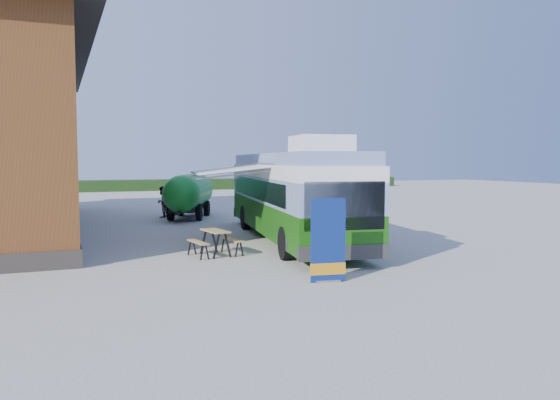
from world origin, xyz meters
name	(u,v)px	position (x,y,z in m)	size (l,w,h in m)	color
ground	(304,253)	(0.00, 0.00, 0.00)	(100.00, 100.00, 0.00)	#BCB7AD
hedge	(218,184)	(8.00, 38.00, 0.50)	(40.00, 3.00, 1.00)	#264419
bus	(291,193)	(0.71, 2.64, 1.71)	(4.33, 11.88, 3.58)	#186811
awning	(235,168)	(-1.42, 2.50, 2.61)	(3.05, 4.28, 0.50)	white
banner	(328,248)	(-1.20, -3.96, 0.81)	(0.85, 0.27, 1.98)	navy
picnic_table	(215,237)	(-2.68, 0.51, 0.58)	(1.50, 1.37, 0.77)	tan
person_a	(297,220)	(0.13, 0.75, 0.95)	(0.70, 0.46, 1.91)	#999999
person_b	(162,202)	(-2.17, 12.22, 0.78)	(0.76, 0.59, 1.56)	#999999
slurry_tanker	(189,193)	(-0.97, 11.45, 1.25)	(3.29, 5.50, 2.18)	#188628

